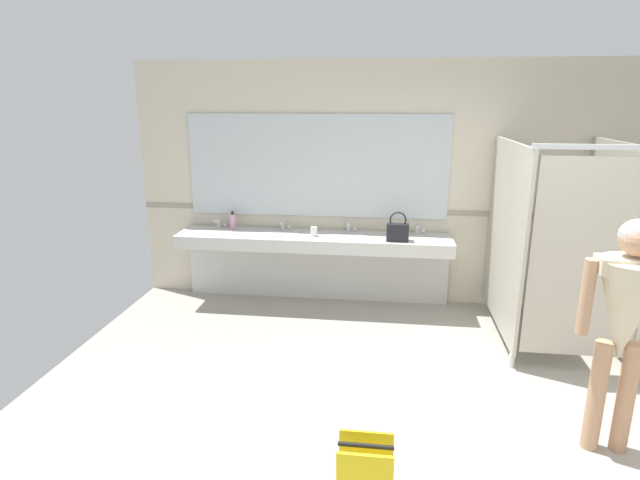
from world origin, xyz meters
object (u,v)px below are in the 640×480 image
handbag (398,231)px  soap_dispenser (233,221)px  person_standing (625,312)px  paper_cup (314,232)px

handbag → soap_dispenser: handbag is taller
person_standing → handbag: size_ratio=5.04×
handbag → soap_dispenser: size_ratio=1.54×
handbag → person_standing: bearing=-56.6°
soap_dispenser → paper_cup: soap_dispenser is taller
person_standing → paper_cup: person_standing is taller
handbag → soap_dispenser: bearing=170.8°
handbag → paper_cup: size_ratio=3.15×
person_standing → paper_cup: 3.13m
paper_cup → soap_dispenser: bearing=167.5°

